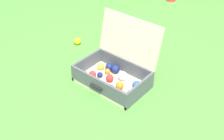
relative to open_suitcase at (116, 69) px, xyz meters
name	(u,v)px	position (x,y,z in m)	size (l,w,h in m)	color
ground_plane	(121,87)	(0.08, -0.04, -0.11)	(16.00, 16.00, 0.00)	#4C8C38
open_suitcase	(116,69)	(0.00, 0.00, 0.00)	(0.55, 0.46, 0.48)	beige
stray_ball_on_grass	(77,41)	(-0.64, 0.20, -0.08)	(0.07, 0.07, 0.07)	yellow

